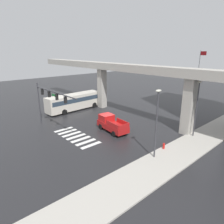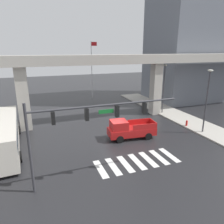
# 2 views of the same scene
# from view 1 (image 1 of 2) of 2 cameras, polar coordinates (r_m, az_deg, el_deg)

# --- Properties ---
(ground_plane) EXTENTS (120.00, 120.00, 0.00)m
(ground_plane) POSITION_cam_1_polar(r_m,az_deg,el_deg) (29.76, -1.40, -4.21)
(ground_plane) COLOR #232326
(crosswalk_stripes) EXTENTS (7.15, 2.80, 0.01)m
(crosswalk_stripes) POSITION_cam_1_polar(r_m,az_deg,el_deg) (26.90, -10.08, -6.85)
(crosswalk_stripes) COLOR silver
(crosswalk_stripes) RESTS_ON ground
(elevated_overpass) EXTENTS (58.82, 2.27, 8.63)m
(elevated_overpass) POSITION_cam_1_polar(r_m,az_deg,el_deg) (32.38, 7.26, 10.99)
(elevated_overpass) COLOR #ADA89E
(elevated_overpass) RESTS_ON ground
(sidewalk_east) EXTENTS (4.00, 36.00, 0.15)m
(sidewalk_east) POSITION_cam_1_polar(r_m,az_deg,el_deg) (24.68, 19.92, -9.77)
(sidewalk_east) COLOR #ADA89E
(sidewalk_east) RESTS_ON ground
(pickup_truck) EXTENTS (5.28, 2.50, 2.08)m
(pickup_truck) POSITION_cam_1_polar(r_m,az_deg,el_deg) (28.06, -0.21, -3.39)
(pickup_truck) COLOR red
(pickup_truck) RESTS_ON ground
(city_bus) EXTENTS (3.18, 10.91, 2.99)m
(city_bus) POSITION_cam_1_polar(r_m,az_deg,el_deg) (38.32, -10.58, 3.06)
(city_bus) COLOR beige
(city_bus) RESTS_ON ground
(traffic_signal_mast) EXTENTS (10.89, 0.32, 6.20)m
(traffic_signal_mast) POSITION_cam_1_polar(r_m,az_deg,el_deg) (28.98, -17.34, 4.09)
(traffic_signal_mast) COLOR #38383D
(traffic_signal_mast) RESTS_ON ground
(street_lamp_near_corner) EXTENTS (0.44, 0.70, 7.24)m
(street_lamp_near_corner) POSITION_cam_1_polar(r_m,az_deg,el_deg) (20.25, 12.51, -1.27)
(street_lamp_near_corner) COLOR #38383D
(street_lamp_near_corner) RESTS_ON ground
(street_lamp_mid_block) EXTENTS (0.44, 0.70, 7.24)m
(street_lamp_mid_block) POSITION_cam_1_polar(r_m,az_deg,el_deg) (27.15, 22.84, 2.44)
(street_lamp_mid_block) COLOR #38383D
(street_lamp_mid_block) RESTS_ON ground
(fire_hydrant) EXTENTS (0.24, 0.24, 0.85)m
(fire_hydrant) POSITION_cam_1_polar(r_m,az_deg,el_deg) (23.75, 14.37, -9.36)
(fire_hydrant) COLOR red
(fire_hydrant) RESTS_ON ground
(flagpole) EXTENTS (1.16, 0.12, 10.74)m
(flagpole) POSITION_cam_1_polar(r_m,az_deg,el_deg) (42.13, 23.12, 9.42)
(flagpole) COLOR silver
(flagpole) RESTS_ON ground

